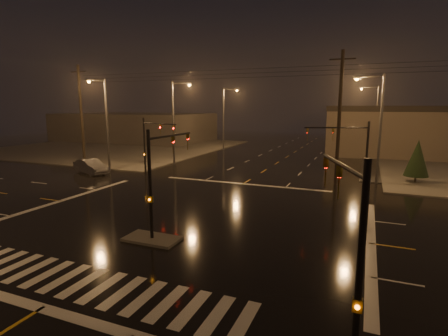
{
  "coord_description": "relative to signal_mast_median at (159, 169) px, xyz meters",
  "views": [
    {
      "loc": [
        10.45,
        -19.13,
        7.2
      ],
      "look_at": [
        1.52,
        2.58,
        3.0
      ],
      "focal_mm": 28.0,
      "sensor_mm": 36.0,
      "label": 1
    }
  ],
  "objects": [
    {
      "name": "car_crossing",
      "position": [
        -16.78,
        12.56,
        -2.96
      ],
      "size": [
        5.09,
        3.18,
        1.58
      ],
      "primitive_type": "imported",
      "rotation": [
        0.0,
        0.0,
        1.23
      ],
      "color": "#585A60",
      "rests_on": "ground"
    },
    {
      "name": "commercial_block",
      "position": [
        -35.0,
        45.07,
        -0.95
      ],
      "size": [
        30.0,
        18.0,
        5.6
      ],
      "primitive_type": "cube",
      "color": "#403A39",
      "rests_on": "ground"
    },
    {
      "name": "median_island",
      "position": [
        -0.0,
        -0.93,
        -3.68
      ],
      "size": [
        3.0,
        1.6,
        0.15
      ],
      "primitive_type": "cube",
      "color": "#4E4C46",
      "rests_on": "ground"
    },
    {
      "name": "signal_mast_ne",
      "position": [
        9.5,
        13.21,
        0.04
      ],
      "size": [
        4.84,
        1.86,
        6.0
      ],
      "color": "black",
      "rests_on": "ground"
    },
    {
      "name": "stop_bar_near",
      "position": [
        -0.0,
        -7.93,
        -3.75
      ],
      "size": [
        16.0,
        0.5,
        0.01
      ],
      "primitive_type": "cube",
      "color": "beige",
      "rests_on": "ground"
    },
    {
      "name": "signal_mast_median",
      "position": [
        0.0,
        0.0,
        0.0
      ],
      "size": [
        0.25,
        4.59,
        6.0
      ],
      "color": "black",
      "rests_on": "ground"
    },
    {
      "name": "stop_bar_far",
      "position": [
        -0.0,
        14.07,
        -3.75
      ],
      "size": [
        16.0,
        0.5,
        0.01
      ],
      "primitive_type": "cube",
      "color": "beige",
      "rests_on": "ground"
    },
    {
      "name": "streetlight_2",
      "position": [
        -11.18,
        37.07,
        2.05
      ],
      "size": [
        2.77,
        0.32,
        10.0
      ],
      "color": "#38383A",
      "rests_on": "ground"
    },
    {
      "name": "utility_pole_1",
      "position": [
        8.0,
        17.07,
        2.38
      ],
      "size": [
        2.2,
        0.32,
        12.0
      ],
      "color": "black",
      "rests_on": "ground"
    },
    {
      "name": "streetlight_3",
      "position": [
        11.18,
        19.07,
        2.05
      ],
      "size": [
        2.77,
        0.32,
        10.0
      ],
      "color": "#38383A",
      "rests_on": "ground"
    },
    {
      "name": "streetlight_1",
      "position": [
        -11.18,
        21.07,
        2.05
      ],
      "size": [
        2.77,
        0.32,
        10.0
      ],
      "color": "#38383A",
      "rests_on": "ground"
    },
    {
      "name": "crosswalk",
      "position": [
        -0.0,
        -5.93,
        -3.75
      ],
      "size": [
        15.0,
        2.6,
        0.01
      ],
      "primitive_type": "cube",
      "color": "beige",
      "rests_on": "ground"
    },
    {
      "name": "signal_mast_se",
      "position": [
        10.23,
        -6.68,
        -0.04
      ],
      "size": [
        1.55,
        3.87,
        6.0
      ],
      "color": "black",
      "rests_on": "ground"
    },
    {
      "name": "utility_pole_0",
      "position": [
        -22.0,
        17.07,
        2.38
      ],
      "size": [
        2.2,
        0.32,
        12.0
      ],
      "color": "black",
      "rests_on": "ground"
    },
    {
      "name": "ground",
      "position": [
        -0.0,
        3.07,
        -3.75
      ],
      "size": [
        140.0,
        140.0,
        0.0
      ],
      "primitive_type": "plane",
      "color": "black",
      "rests_on": "ground"
    },
    {
      "name": "streetlight_5",
      "position": [
        -16.0,
        14.26,
        2.05
      ],
      "size": [
        0.32,
        2.77,
        10.0
      ],
      "color": "#38383A",
      "rests_on": "ground"
    },
    {
      "name": "sidewalk_nw",
      "position": [
        -30.0,
        33.07,
        -3.69
      ],
      "size": [
        36.0,
        36.0,
        0.12
      ],
      "primitive_type": "cube",
      "color": "#4E4C46",
      "rests_on": "ground"
    },
    {
      "name": "signal_mast_nw",
      "position": [
        -9.5,
        13.21,
        0.04
      ],
      "size": [
        4.84,
        1.86,
        6.0
      ],
      "color": "black",
      "rests_on": "ground"
    },
    {
      "name": "conifer_0",
      "position": [
        14.88,
        20.45,
        -1.36
      ],
      "size": [
        2.17,
        2.17,
        4.09
      ],
      "color": "black",
      "rests_on": "ground"
    },
    {
      "name": "streetlight_4",
      "position": [
        11.18,
        39.07,
        2.05
      ],
      "size": [
        2.77,
        0.32,
        10.0
      ],
      "color": "#38383A",
      "rests_on": "ground"
    }
  ]
}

